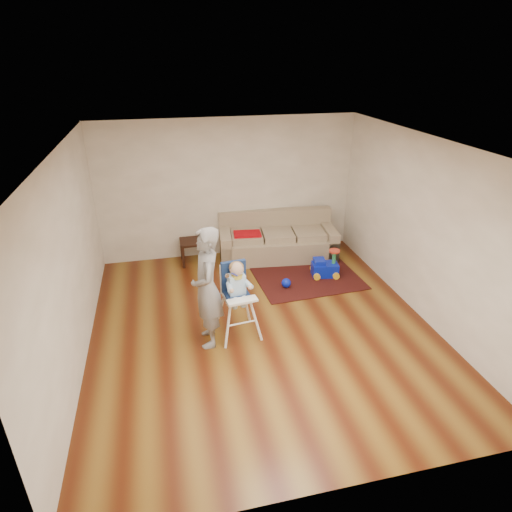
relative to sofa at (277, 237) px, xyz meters
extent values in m
plane|color=#4D1D0B|center=(-0.88, -2.30, -0.44)|extent=(5.50, 5.50, 0.00)
cube|color=beige|center=(-0.88, 0.45, 0.91)|extent=(5.00, 0.04, 2.70)
cube|color=beige|center=(-3.38, -2.30, 0.91)|extent=(0.04, 5.50, 2.70)
cube|color=beige|center=(1.62, -2.30, 0.91)|extent=(0.04, 5.50, 2.70)
cube|color=white|center=(-0.88, -2.30, 2.26)|extent=(5.00, 5.50, 0.04)
cube|color=#AE0710|center=(-0.62, -0.05, 0.14)|extent=(0.55, 0.39, 0.04)
cube|color=black|center=(0.31, -1.00, -0.43)|extent=(1.92, 1.49, 0.01)
sphere|color=#0B20CF|center=(-0.18, -1.25, -0.34)|extent=(0.17, 0.17, 0.17)
cylinder|color=#0B20CF|center=(-1.32, -2.49, 0.61)|extent=(0.03, 0.12, 0.01)
imported|color=gray|center=(-1.69, -2.47, 0.43)|extent=(0.44, 0.65, 1.74)
camera|label=1|loc=(-2.18, -7.51, 3.32)|focal=30.00mm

